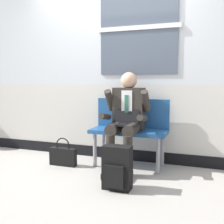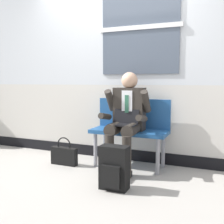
# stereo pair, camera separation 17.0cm
# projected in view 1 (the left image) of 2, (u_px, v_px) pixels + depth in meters

# --- Properties ---
(ground_plane) EXTENTS (18.00, 18.00, 0.00)m
(ground_plane) POSITION_uv_depth(u_px,v_px,m) (93.00, 174.00, 3.32)
(ground_plane) COLOR #9E9991
(station_wall) EXTENTS (5.48, 0.17, 3.19)m
(station_wall) POSITION_uv_depth(u_px,v_px,m) (115.00, 50.00, 3.87)
(station_wall) COLOR silver
(station_wall) RESTS_ON ground
(bench_with_person) EXTENTS (1.01, 0.42, 0.90)m
(bench_with_person) POSITION_uv_depth(u_px,v_px,m) (130.00, 126.00, 3.62)
(bench_with_person) COLOR navy
(bench_with_person) RESTS_ON ground
(person_seated) EXTENTS (0.57, 0.70, 1.25)m
(person_seated) POSITION_uv_depth(u_px,v_px,m) (126.00, 118.00, 3.42)
(person_seated) COLOR #2D2823
(person_seated) RESTS_ON ground
(backpack) EXTENTS (0.30, 0.20, 0.46)m
(backpack) POSITION_uv_depth(u_px,v_px,m) (117.00, 168.00, 2.83)
(backpack) COLOR black
(backpack) RESTS_ON ground
(handbag) EXTENTS (0.38, 0.09, 0.38)m
(handbag) POSITION_uv_depth(u_px,v_px,m) (63.00, 156.00, 3.65)
(handbag) COLOR black
(handbag) RESTS_ON ground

